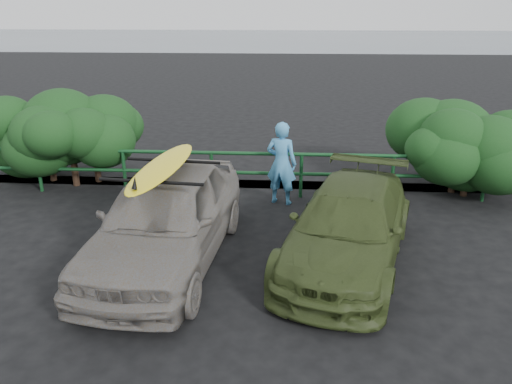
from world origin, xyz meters
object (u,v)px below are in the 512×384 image
(guardrail, at_px, (256,174))
(man, at_px, (281,163))
(surfboard, at_px, (162,167))
(sedan, at_px, (166,218))
(olive_vehicle, at_px, (348,226))

(guardrail, distance_m, man, 0.77)
(man, relative_size, surfboard, 0.66)
(guardrail, xyz_separation_m, sedan, (-1.29, -3.11, 0.27))
(olive_vehicle, distance_m, man, 2.82)
(olive_vehicle, bearing_deg, man, 130.92)
(olive_vehicle, bearing_deg, guardrail, 137.06)
(man, xyz_separation_m, surfboard, (-1.86, -2.74, 0.77))
(guardrail, xyz_separation_m, surfboard, (-1.29, -3.11, 1.15))
(surfboard, bearing_deg, man, 61.49)
(surfboard, bearing_deg, olive_vehicle, 9.20)
(surfboard, bearing_deg, guardrail, 73.01)
(olive_vehicle, height_order, man, man)
(man, bearing_deg, sedan, 72.73)
(surfboard, bearing_deg, sedan, -84.40)
(sedan, height_order, man, man)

